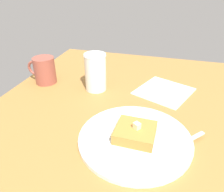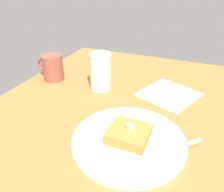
% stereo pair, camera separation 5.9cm
% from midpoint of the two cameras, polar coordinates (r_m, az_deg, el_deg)
% --- Properties ---
extents(table_surface, '(0.93, 0.93, 0.03)m').
position_cam_midpoint_polar(table_surface, '(0.60, 13.20, -6.83)').
color(table_surface, olive).
rests_on(table_surface, ground).
extents(plate, '(0.26, 0.26, 0.01)m').
position_cam_midpoint_polar(plate, '(0.51, 7.72, -11.42)').
color(plate, silver).
rests_on(plate, table_surface).
extents(toast_slice_center, '(0.09, 0.08, 0.03)m').
position_cam_midpoint_polar(toast_slice_center, '(0.50, 7.86, -9.91)').
color(toast_slice_center, '#B27633').
rests_on(toast_slice_center, plate).
extents(butter_pat_primary, '(0.02, 0.02, 0.01)m').
position_cam_midpoint_polar(butter_pat_primary, '(0.48, 8.31, -8.21)').
color(butter_pat_primary, '#F4E7AE').
rests_on(butter_pat_primary, toast_slice_center).
extents(fork, '(0.12, 0.13, 0.00)m').
position_cam_midpoint_polar(fork, '(0.49, 17.91, -13.93)').
color(fork, silver).
rests_on(fork, plate).
extents(syrup_jar, '(0.07, 0.07, 0.12)m').
position_cam_midpoint_polar(syrup_jar, '(0.70, -0.68, 5.90)').
color(syrup_jar, '#441B05').
rests_on(syrup_jar, table_surface).
extents(napkin, '(0.20, 0.20, 0.00)m').
position_cam_midpoint_polar(napkin, '(0.71, 16.92, 0.36)').
color(napkin, white).
rests_on(napkin, table_surface).
extents(coffee_mug, '(0.10, 0.07, 0.09)m').
position_cam_midpoint_polar(coffee_mug, '(0.79, -13.26, 7.27)').
color(coffee_mug, brown).
rests_on(coffee_mug, table_surface).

